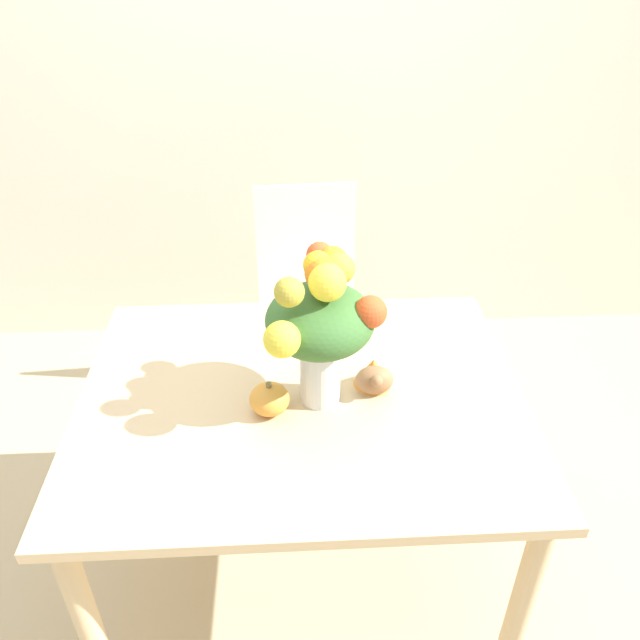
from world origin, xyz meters
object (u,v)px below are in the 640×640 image
turkey_figurine (373,375)px  dining_chair_near_window (309,307)px  flower_vase (321,320)px  pumpkin (270,399)px

turkey_figurine → dining_chair_near_window: (-0.14, 0.84, -0.31)m
flower_vase → pumpkin: 0.25m
flower_vase → dining_chair_near_window: flower_vase is taller
pumpkin → turkey_figurine: (0.28, 0.08, 0.00)m
flower_vase → turkey_figurine: size_ratio=3.11×
dining_chair_near_window → flower_vase: bearing=-94.0°
pumpkin → dining_chair_near_window: dining_chair_near_window is taller
pumpkin → dining_chair_near_window: (0.14, 0.92, -0.31)m
pumpkin → dining_chair_near_window: 0.98m
flower_vase → dining_chair_near_window: (0.00, 0.88, -0.52)m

